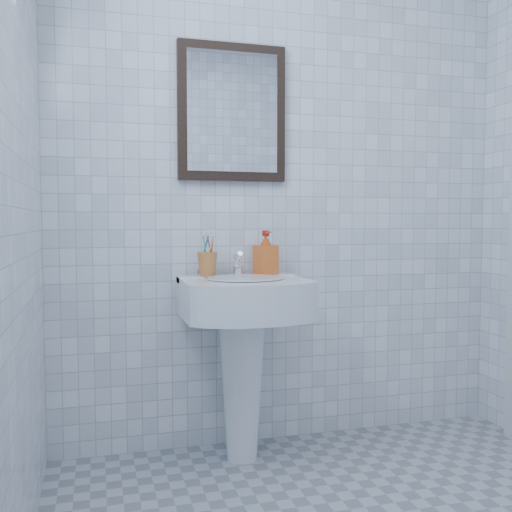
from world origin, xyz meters
name	(u,v)px	position (x,y,z in m)	size (l,w,h in m)	color
wall_back	(286,180)	(0.00, 1.20, 1.25)	(2.20, 0.02, 2.50)	white
washbasin	(243,337)	(-0.27, 0.98, 0.55)	(0.53, 0.39, 0.82)	white
faucet	(238,266)	(-0.27, 1.08, 0.85)	(0.04, 0.10, 0.11)	white
toothbrush_cup	(207,264)	(-0.41, 1.08, 0.86)	(0.09, 0.09, 0.11)	#C97532
soap_dispenser	(266,253)	(-0.13, 1.11, 0.91)	(0.09, 0.09, 0.20)	#DF4615
wall_mirror	(232,112)	(-0.27, 1.18, 1.55)	(0.50, 0.04, 0.62)	black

